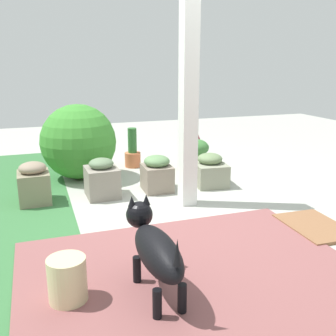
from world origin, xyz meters
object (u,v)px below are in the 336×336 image
at_px(terracotta_pot_spiky, 194,143).
at_px(ceramic_urn, 67,281).
at_px(terracotta_pot_tall, 133,153).
at_px(porch_pillar, 189,99).
at_px(stone_planter_near, 157,174).
at_px(doormat, 315,226).
at_px(stone_planter_nearest, 209,171).
at_px(round_shrub, 78,142).
at_px(terracotta_pot_broad, 195,152).
at_px(dog, 155,247).
at_px(stone_planter_far, 34,184).
at_px(stone_planter_mid, 102,179).

height_order(terracotta_pot_spiky, ceramic_urn, terracotta_pot_spiky).
distance_m(terracotta_pot_spiky, terracotta_pot_tall, 0.96).
distance_m(porch_pillar, terracotta_pot_spiky, 2.03).
bearing_deg(stone_planter_near, doormat, -145.56).
relative_size(stone_planter_near, ceramic_urn, 1.39).
bearing_deg(stone_planter_nearest, terracotta_pot_spiky, -13.39).
height_order(stone_planter_nearest, terracotta_pot_tall, terracotta_pot_tall).
bearing_deg(doormat, round_shrub, 38.18).
distance_m(terracotta_pot_broad, dog, 2.98).
xyz_separation_m(stone_planter_far, terracotta_pot_broad, (0.60, -2.09, 0.06)).
distance_m(stone_planter_nearest, terracotta_pot_spiky, 1.20).
bearing_deg(stone_planter_mid, terracotta_pot_spiky, -53.70).
relative_size(stone_planter_near, terracotta_pot_spiky, 0.73).
relative_size(stone_planter_near, round_shrub, 0.44).
bearing_deg(terracotta_pot_tall, dog, 168.42).
bearing_deg(round_shrub, stone_planter_mid, -170.04).
height_order(terracotta_pot_spiky, terracotta_pot_tall, terracotta_pot_spiky).
bearing_deg(dog, stone_planter_near, -17.98).
distance_m(round_shrub, terracotta_pot_tall, 0.88).
relative_size(porch_pillar, stone_planter_far, 4.90).
distance_m(stone_planter_nearest, terracotta_pot_broad, 0.64).
bearing_deg(stone_planter_mid, dog, 179.76).
xyz_separation_m(stone_planter_near, stone_planter_mid, (-0.01, 0.64, 0.00)).
bearing_deg(stone_planter_near, stone_planter_nearest, -90.02).
height_order(stone_planter_nearest, terracotta_pot_spiky, terracotta_pot_spiky).
relative_size(stone_planter_near, dog, 0.51).
bearing_deg(terracotta_pot_spiky, round_shrub, 101.48).
bearing_deg(porch_pillar, terracotta_pot_broad, -26.28).
bearing_deg(doormat, stone_planter_near, 34.44).
bearing_deg(ceramic_urn, porch_pillar, -44.16).
relative_size(terracotta_pot_spiky, terracotta_pot_tall, 1.03).
height_order(stone_planter_near, stone_planter_far, stone_planter_far).
distance_m(round_shrub, terracotta_pot_broad, 1.55).
xyz_separation_m(round_shrub, terracotta_pot_broad, (-0.18, -1.52, -0.21)).
bearing_deg(terracotta_pot_tall, stone_planter_mid, 150.74).
distance_m(terracotta_pot_broad, doormat, 2.16).
xyz_separation_m(stone_planter_nearest, stone_planter_far, (0.03, 2.02, 0.04)).
height_order(round_shrub, terracotta_pot_spiky, round_shrub).
bearing_deg(porch_pillar, round_shrub, 35.51).
xyz_separation_m(ceramic_urn, doormat, (0.43, -2.22, -0.14)).
xyz_separation_m(porch_pillar, stone_planter_near, (0.53, 0.17, -0.90)).
distance_m(porch_pillar, terracotta_pot_tall, 1.89).
relative_size(stone_planter_far, dog, 0.54).
distance_m(stone_planter_mid, stone_planter_far, 0.71).
height_order(stone_planter_nearest, terracotta_pot_broad, terracotta_pot_broad).
xyz_separation_m(stone_planter_far, doormat, (-1.53, -2.38, -0.20)).
relative_size(porch_pillar, doormat, 3.23).
height_order(stone_planter_far, terracotta_pot_spiky, terracotta_pot_spiky).
height_order(round_shrub, doormat, round_shrub).
xyz_separation_m(porch_pillar, terracotta_pot_broad, (1.16, -0.57, -0.83)).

